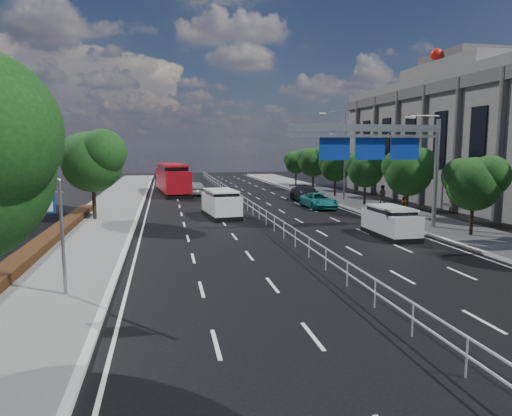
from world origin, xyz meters
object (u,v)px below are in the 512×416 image
object	(u,v)px
near_car_dark	(162,175)
pedestrian_a	(404,203)
parked_car_dark	(306,194)
red_bus	(172,178)
parked_car_teal	(319,201)
white_minivan	(221,204)
silver_minivan	(391,222)
overhead_gantry	(382,144)
pedestrian_b	(382,195)
near_car_silver	(195,188)
toilet_sign	(48,218)

from	to	relation	value
near_car_dark	pedestrian_a	world-z (taller)	pedestrian_a
near_car_dark	parked_car_dark	distance (m)	35.63
red_bus	parked_car_teal	distance (m)	19.63
white_minivan	red_bus	xyz separation A→B (m)	(-3.37, 18.60, 0.75)
silver_minivan	pedestrian_a	xyz separation A→B (m)	(5.13, 7.68, 0.10)
near_car_dark	parked_car_dark	world-z (taller)	near_car_dark
white_minivan	silver_minivan	distance (m)	13.32
overhead_gantry	red_bus	world-z (taller)	overhead_gantry
parked_car_teal	parked_car_dark	xyz separation A→B (m)	(0.40, 4.85, 0.10)
red_bus	pedestrian_b	xyz separation A→B (m)	(18.89, -14.47, -0.79)
overhead_gantry	pedestrian_b	world-z (taller)	overhead_gantry
overhead_gantry	silver_minivan	world-z (taller)	overhead_gantry
red_bus	pedestrian_a	xyz separation A→B (m)	(17.63, -20.62, -0.80)
near_car_silver	parked_car_teal	world-z (taller)	near_car_silver
overhead_gantry	pedestrian_a	xyz separation A→B (m)	(4.89, 5.72, -4.60)
parked_car_dark	pedestrian_a	bearing A→B (deg)	-67.74
near_car_silver	silver_minivan	xyz separation A→B (m)	(10.03, -26.81, 0.11)
red_bus	pedestrian_b	distance (m)	23.80
overhead_gantry	red_bus	distance (m)	29.50
parked_car_teal	pedestrian_b	bearing A→B (deg)	2.99
near_car_dark	pedestrian_b	size ratio (longest dim) A/B	2.77
parked_car_teal	near_car_dark	bearing A→B (deg)	107.47
overhead_gantry	parked_car_teal	distance (m)	12.27
silver_minivan	pedestrian_a	bearing A→B (deg)	55.98
near_car_dark	pedestrian_b	xyz separation A→B (m)	(20.15, -36.91, 0.22)
red_bus	near_car_dark	bearing A→B (deg)	87.05
near_car_dark	parked_car_dark	size ratio (longest dim) A/B	0.91
near_car_silver	pedestrian_b	bearing A→B (deg)	134.35
toilet_sign	pedestrian_b	distance (m)	32.45
silver_minivan	red_bus	bearing A→B (deg)	113.55
white_minivan	parked_car_dark	world-z (taller)	white_minivan
near_car_dark	pedestrian_b	bearing A→B (deg)	124.54
near_car_dark	parked_car_teal	bearing A→B (deg)	116.04
near_car_silver	overhead_gantry	bearing A→B (deg)	105.13
silver_minivan	pedestrian_b	bearing A→B (deg)	64.92
pedestrian_b	toilet_sign	bearing A→B (deg)	83.12
white_minivan	silver_minivan	xyz separation A→B (m)	(9.13, -9.70, -0.15)
toilet_sign	parked_car_teal	world-z (taller)	toilet_sign
toilet_sign	red_bus	bearing A→B (deg)	82.24
red_bus	pedestrian_b	bearing A→B (deg)	-43.63
toilet_sign	red_bus	xyz separation A→B (m)	(4.96, 36.39, -1.14)
white_minivan	red_bus	world-z (taller)	red_bus
parked_car_teal	red_bus	bearing A→B (deg)	126.95
near_car_dark	parked_car_teal	xyz separation A→B (m)	(13.76, -37.54, -0.13)
white_minivan	parked_car_teal	world-z (taller)	white_minivan
red_bus	near_car_silver	bearing A→B (deg)	-37.25
white_minivan	near_car_dark	distance (m)	41.30
overhead_gantry	near_car_silver	size ratio (longest dim) A/B	2.21
red_bus	near_car_silver	size ratio (longest dim) A/B	2.55
parked_car_teal	pedestrian_a	xyz separation A→B (m)	(5.13, -5.52, 0.33)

